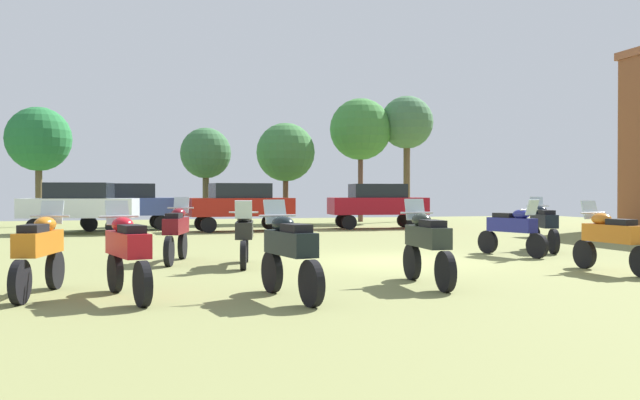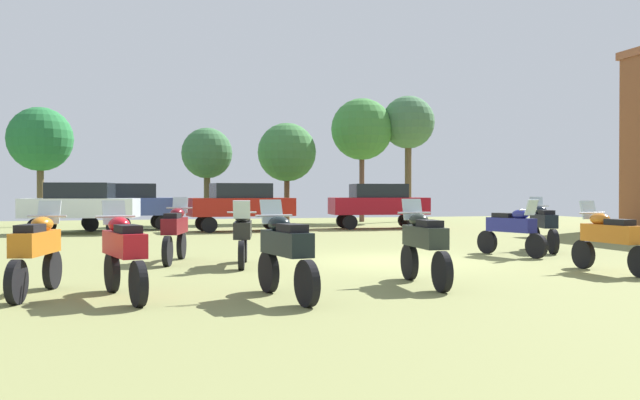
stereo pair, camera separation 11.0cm
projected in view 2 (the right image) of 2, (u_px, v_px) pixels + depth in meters
ground_plane at (394, 261)px, 15.70m from camera, size 44.00×52.00×0.02m
motorcycle_1 at (424, 243)px, 11.57m from camera, size 0.62×2.24×1.51m
motorcycle_2 at (286, 251)px, 10.09m from camera, size 0.69×2.17×1.51m
motorcycle_3 at (175, 230)px, 15.37m from camera, size 0.78×2.25×1.51m
motorcycle_5 at (124, 251)px, 10.12m from camera, size 0.80×2.23×1.49m
motorcycle_6 at (36, 249)px, 10.40m from camera, size 0.72×2.19×1.49m
motorcycle_7 at (543, 225)px, 18.23m from camera, size 0.83×2.20×1.50m
motorcycle_8 at (610, 237)px, 13.39m from camera, size 0.62×2.24×1.45m
motorcycle_9 at (512, 228)px, 16.92m from camera, size 0.86×2.15×1.45m
motorcycle_10 at (243, 234)px, 14.60m from camera, size 0.71×2.19×1.46m
car_1 at (126, 203)px, 28.58m from camera, size 4.48×2.28×2.00m
car_2 at (241, 203)px, 27.76m from camera, size 4.44×2.16×2.00m
car_3 at (81, 204)px, 26.02m from camera, size 4.54×2.48×2.00m
car_4 at (378, 202)px, 29.82m from camera, size 4.45×2.19×2.00m
tree_2 at (408, 124)px, 36.90m from camera, size 2.93×2.93×6.99m
tree_3 at (362, 130)px, 36.64m from camera, size 3.40×3.40×6.81m
tree_4 at (40, 140)px, 31.73m from camera, size 3.06×3.06×5.70m
tree_5 at (287, 153)px, 35.24m from camera, size 3.11×3.11×5.31m
tree_7 at (207, 154)px, 33.59m from camera, size 2.56×2.56×4.89m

